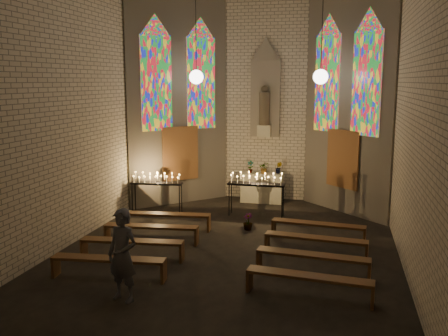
{
  "coord_description": "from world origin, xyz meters",
  "views": [
    {
      "loc": [
        2.54,
        -11.02,
        4.09
      ],
      "look_at": [
        -0.27,
        0.95,
        1.93
      ],
      "focal_mm": 40.0,
      "sensor_mm": 36.0,
      "label": 1
    }
  ],
  "objects_px": {
    "altar": "(262,187)",
    "visitor": "(123,255)",
    "votive_stand_left": "(157,180)",
    "votive_stand_right": "(256,181)",
    "aisle_flower_pot": "(248,222)"
  },
  "relations": [
    {
      "from": "votive_stand_left",
      "to": "visitor",
      "type": "xyz_separation_m",
      "value": [
        1.67,
        -6.17,
        -0.14
      ]
    },
    {
      "from": "altar",
      "to": "visitor",
      "type": "height_order",
      "value": "visitor"
    },
    {
      "from": "altar",
      "to": "votive_stand_left",
      "type": "relative_size",
      "value": 0.85
    },
    {
      "from": "aisle_flower_pot",
      "to": "votive_stand_right",
      "type": "height_order",
      "value": "votive_stand_right"
    },
    {
      "from": "altar",
      "to": "visitor",
      "type": "bearing_deg",
      "value": -99.12
    },
    {
      "from": "aisle_flower_pot",
      "to": "votive_stand_left",
      "type": "xyz_separation_m",
      "value": [
        -3.13,
        1.22,
        0.79
      ]
    },
    {
      "from": "votive_stand_left",
      "to": "visitor",
      "type": "relative_size",
      "value": 0.93
    },
    {
      "from": "altar",
      "to": "votive_stand_left",
      "type": "distance_m",
      "value": 3.7
    },
    {
      "from": "aisle_flower_pot",
      "to": "votive_stand_left",
      "type": "distance_m",
      "value": 3.45
    },
    {
      "from": "altar",
      "to": "votive_stand_right",
      "type": "height_order",
      "value": "votive_stand_right"
    },
    {
      "from": "votive_stand_right",
      "to": "aisle_flower_pot",
      "type": "bearing_deg",
      "value": -88.78
    },
    {
      "from": "altar",
      "to": "aisle_flower_pot",
      "type": "bearing_deg",
      "value": -87.73
    },
    {
      "from": "votive_stand_left",
      "to": "votive_stand_right",
      "type": "bearing_deg",
      "value": -0.04
    },
    {
      "from": "votive_stand_left",
      "to": "visitor",
      "type": "distance_m",
      "value": 6.39
    },
    {
      "from": "aisle_flower_pot",
      "to": "votive_stand_right",
      "type": "bearing_deg",
      "value": 90.88
    }
  ]
}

